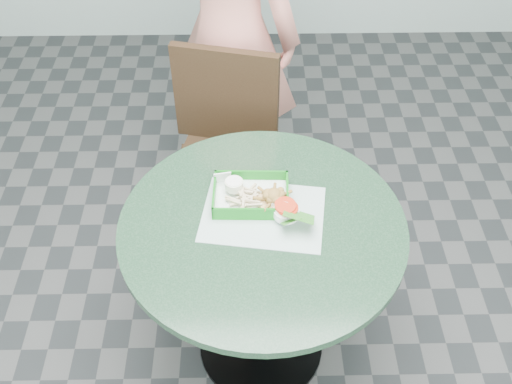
{
  "coord_description": "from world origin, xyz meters",
  "views": [
    {
      "loc": [
        -0.04,
        -1.31,
        2.23
      ],
      "look_at": [
        -0.02,
        0.1,
        0.81
      ],
      "focal_mm": 42.0,
      "sensor_mm": 36.0,
      "label": 1
    }
  ],
  "objects_px": {
    "diner_person": "(229,4)",
    "food_basket": "(251,201)",
    "cafe_table": "(262,260)",
    "dining_chair": "(227,143)",
    "sauce_ramekin": "(234,189)",
    "crab_sandwich": "(274,201)"
  },
  "relations": [
    {
      "from": "cafe_table",
      "to": "sauce_ramekin",
      "type": "relative_size",
      "value": 15.29
    },
    {
      "from": "cafe_table",
      "to": "food_basket",
      "type": "xyz_separation_m",
      "value": [
        -0.04,
        0.1,
        0.19
      ]
    },
    {
      "from": "dining_chair",
      "to": "diner_person",
      "type": "relative_size",
      "value": 0.46
    },
    {
      "from": "cafe_table",
      "to": "diner_person",
      "type": "relative_size",
      "value": 0.47
    },
    {
      "from": "cafe_table",
      "to": "crab_sandwich",
      "type": "height_order",
      "value": "crab_sandwich"
    },
    {
      "from": "food_basket",
      "to": "crab_sandwich",
      "type": "distance_m",
      "value": 0.09
    },
    {
      "from": "dining_chair",
      "to": "food_basket",
      "type": "height_order",
      "value": "dining_chair"
    },
    {
      "from": "food_basket",
      "to": "sauce_ramekin",
      "type": "bearing_deg",
      "value": 155.12
    },
    {
      "from": "cafe_table",
      "to": "food_basket",
      "type": "height_order",
      "value": "food_basket"
    },
    {
      "from": "diner_person",
      "to": "food_basket",
      "type": "distance_m",
      "value": 0.94
    },
    {
      "from": "cafe_table",
      "to": "diner_person",
      "type": "distance_m",
      "value": 1.1
    },
    {
      "from": "food_basket",
      "to": "crab_sandwich",
      "type": "bearing_deg",
      "value": -21.86
    },
    {
      "from": "crab_sandwich",
      "to": "sauce_ramekin",
      "type": "height_order",
      "value": "crab_sandwich"
    },
    {
      "from": "diner_person",
      "to": "sauce_ramekin",
      "type": "xyz_separation_m",
      "value": [
        0.02,
        -0.88,
        -0.21
      ]
    },
    {
      "from": "dining_chair",
      "to": "crab_sandwich",
      "type": "distance_m",
      "value": 0.69
    },
    {
      "from": "food_basket",
      "to": "crab_sandwich",
      "type": "xyz_separation_m",
      "value": [
        0.08,
        -0.03,
        0.03
      ]
    },
    {
      "from": "food_basket",
      "to": "sauce_ramekin",
      "type": "relative_size",
      "value": 4.06
    },
    {
      "from": "dining_chair",
      "to": "diner_person",
      "type": "height_order",
      "value": "diner_person"
    },
    {
      "from": "crab_sandwich",
      "to": "dining_chair",
      "type": "bearing_deg",
      "value": 106.11
    },
    {
      "from": "diner_person",
      "to": "crab_sandwich",
      "type": "relative_size",
      "value": 18.88
    },
    {
      "from": "crab_sandwich",
      "to": "food_basket",
      "type": "bearing_deg",
      "value": 158.14
    },
    {
      "from": "diner_person",
      "to": "food_basket",
      "type": "xyz_separation_m",
      "value": [
        0.08,
        -0.91,
        -0.25
      ]
    }
  ]
}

